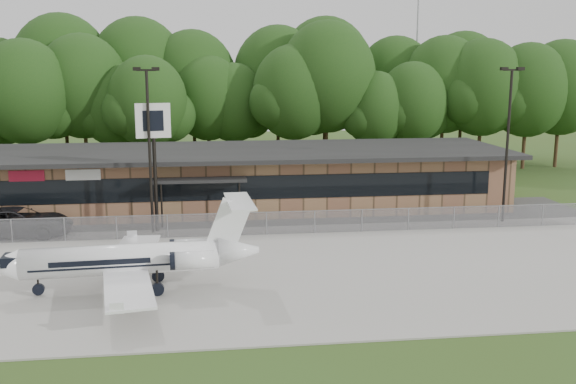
{
  "coord_description": "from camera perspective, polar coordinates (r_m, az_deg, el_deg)",
  "views": [
    {
      "loc": [
        -1.42,
        -23.13,
        10.24
      ],
      "look_at": [
        2.96,
        12.0,
        3.31
      ],
      "focal_mm": 40.0,
      "sensor_mm": 36.0,
      "label": 1
    }
  ],
  "objects": [
    {
      "name": "ground",
      "position": [
        25.34,
        -3.37,
        -12.79
      ],
      "size": [
        160.0,
        160.0,
        0.0
      ],
      "primitive_type": "plane",
      "color": "#394E1C",
      "rests_on": "ground"
    },
    {
      "name": "apron",
      "position": [
        32.79,
        -4.31,
        -7.09
      ],
      "size": [
        64.0,
        18.0,
        0.08
      ],
      "primitive_type": "cube",
      "color": "#9E9B93",
      "rests_on": "ground"
    },
    {
      "name": "parking_lot",
      "position": [
        43.86,
        -5.07,
        -2.44
      ],
      "size": [
        50.0,
        9.0,
        0.06
      ],
      "primitive_type": "cube",
      "color": "#383835",
      "rests_on": "ground"
    },
    {
      "name": "terminal",
      "position": [
        47.78,
        -5.31,
        1.3
      ],
      "size": [
        41.0,
        11.65,
        4.3
      ],
      "color": "#8F6B47",
      "rests_on": "ground"
    },
    {
      "name": "fence",
      "position": [
        39.32,
        -4.84,
        -2.9
      ],
      "size": [
        46.0,
        0.04,
        1.52
      ],
      "color": "gray",
      "rests_on": "ground"
    },
    {
      "name": "treeline",
      "position": [
        65.21,
        -5.93,
        8.6
      ],
      "size": [
        72.0,
        12.0,
        15.0
      ],
      "primitive_type": null,
      "color": "#133711",
      "rests_on": "ground"
    },
    {
      "name": "radio_mast",
      "position": [
        74.92,
        11.38,
        12.59
      ],
      "size": [
        0.2,
        0.2,
        25.0
      ],
      "primitive_type": "cylinder",
      "color": "gray",
      "rests_on": "ground"
    },
    {
      "name": "light_pole_mid",
      "position": [
        40.02,
        -12.24,
        4.7
      ],
      "size": [
        1.55,
        0.3,
        10.23
      ],
      "color": "black",
      "rests_on": "ground"
    },
    {
      "name": "light_pole_right",
      "position": [
        44.34,
        18.97,
        4.95
      ],
      "size": [
        1.55,
        0.3,
        10.23
      ],
      "color": "black",
      "rests_on": "ground"
    },
    {
      "name": "business_jet",
      "position": [
        30.44,
        -13.71,
        -5.92
      ],
      "size": [
        12.56,
        11.19,
        4.23
      ],
      "rotation": [
        0.0,
        0.0,
        0.06
      ],
      "color": "white",
      "rests_on": "ground"
    },
    {
      "name": "suv",
      "position": [
        42.6,
        -22.85,
        -2.49
      ],
      "size": [
        6.51,
        3.14,
        1.79
      ],
      "primitive_type": "imported",
      "rotation": [
        0.0,
        0.0,
        1.54
      ],
      "color": "#333235",
      "rests_on": "ground"
    },
    {
      "name": "pole_sign",
      "position": [
        40.27,
        -11.87,
        5.03
      ],
      "size": [
        2.12,
        0.61,
        8.07
      ],
      "rotation": [
        0.0,
        0.0,
        0.18
      ],
      "color": "black",
      "rests_on": "ground"
    }
  ]
}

